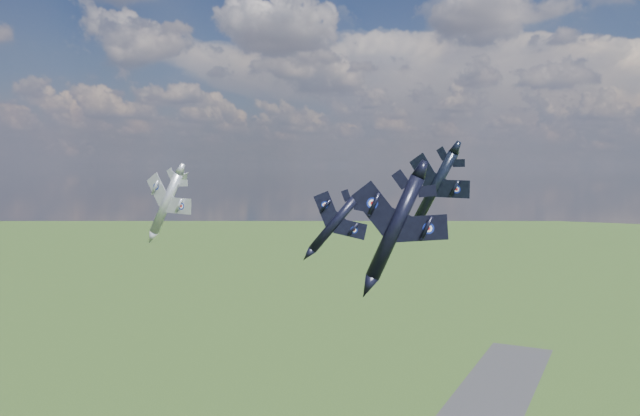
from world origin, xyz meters
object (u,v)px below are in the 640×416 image
at_px(jet_left_silver, 166,203).
at_px(jet_right_navy, 395,227).
at_px(jet_lead_navy, 334,223).
at_px(jet_high_navy, 435,187).

bearing_deg(jet_left_silver, jet_right_navy, -29.00).
height_order(jet_lead_navy, jet_left_silver, jet_left_silver).
bearing_deg(jet_lead_navy, jet_left_silver, 170.15).
distance_m(jet_high_navy, jet_left_silver, 42.96).
bearing_deg(jet_high_navy, jet_left_silver, -160.70).
distance_m(jet_right_navy, jet_left_silver, 58.07).
relative_size(jet_right_navy, jet_high_navy, 0.83).
distance_m(jet_lead_navy, jet_high_navy, 15.48).
bearing_deg(jet_high_navy, jet_lead_navy, -149.40).
height_order(jet_right_navy, jet_left_silver, jet_left_silver).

